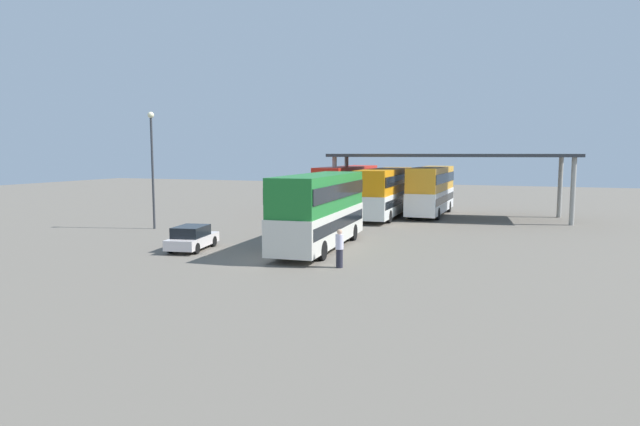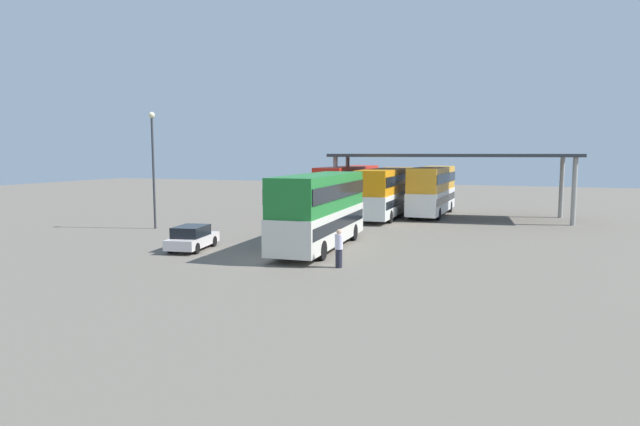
{
  "view_description": "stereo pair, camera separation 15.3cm",
  "coord_description": "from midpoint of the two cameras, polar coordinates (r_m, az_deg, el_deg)",
  "views": [
    {
      "loc": [
        11.71,
        -24.46,
        5.34
      ],
      "look_at": [
        1.04,
        3.91,
        2.0
      ],
      "focal_mm": 30.55,
      "sensor_mm": 36.0,
      "label": 1
    },
    {
      "loc": [
        11.85,
        -24.4,
        5.34
      ],
      "look_at": [
        1.04,
        3.91,
        2.0
      ],
      "focal_mm": 30.55,
      "sensor_mm": 36.0,
      "label": 2
    }
  ],
  "objects": [
    {
      "name": "double_decker_main",
      "position": [
        30.46,
        -0.14,
        0.54
      ],
      "size": [
        3.13,
        10.74,
        4.17
      ],
      "rotation": [
        0.0,
        0.0,
        1.63
      ],
      "color": "silver",
      "rests_on": "ground_plane"
    },
    {
      "name": "lamppost_tall",
      "position": [
        40.04,
        -17.28,
        5.7
      ],
      "size": [
        0.44,
        0.44,
        8.19
      ],
      "color": "#33353A",
      "rests_on": "ground_plane"
    },
    {
      "name": "parked_hatchback",
      "position": [
        30.98,
        -13.4,
        -2.55
      ],
      "size": [
        2.26,
        4.09,
        1.35
      ],
      "rotation": [
        0.0,
        0.0,
        1.74
      ],
      "color": "silver",
      "rests_on": "ground_plane"
    },
    {
      "name": "pedestrian_waiting",
      "position": [
        25.46,
        1.88,
        -3.72
      ],
      "size": [
        0.38,
        0.38,
        1.82
      ],
      "rotation": [
        0.0,
        0.0,
        1.14
      ],
      "color": "#262633",
      "rests_on": "ground_plane"
    },
    {
      "name": "ground_plane",
      "position": [
        27.64,
        -5.06,
        -4.87
      ],
      "size": [
        140.0,
        140.0,
        0.0
      ],
      "primitive_type": "plane",
      "color": "#686156"
    },
    {
      "name": "double_decker_mid_row",
      "position": [
        45.53,
        6.72,
        2.33
      ],
      "size": [
        2.82,
        11.59,
        4.05
      ],
      "rotation": [
        0.0,
        0.0,
        1.59
      ],
      "color": "white",
      "rests_on": "ground_plane"
    },
    {
      "name": "double_decker_near_canopy",
      "position": [
        48.93,
        2.78,
        2.7
      ],
      "size": [
        2.68,
        11.58,
        4.15
      ],
      "rotation": [
        0.0,
        0.0,
        1.55
      ],
      "color": "orange",
      "rests_on": "ground_plane"
    },
    {
      "name": "depot_canopy",
      "position": [
        46.01,
        13.24,
        5.64
      ],
      "size": [
        19.88,
        8.5,
        5.28
      ],
      "rotation": [
        0.0,
        0.0,
        0.12
      ],
      "color": "#33353A",
      "rests_on": "ground_plane"
    },
    {
      "name": "double_decker_far_right",
      "position": [
        47.71,
        11.46,
        2.49
      ],
      "size": [
        2.63,
        10.22,
        4.15
      ],
      "rotation": [
        0.0,
        0.0,
        1.56
      ],
      "color": "white",
      "rests_on": "ground_plane"
    }
  ]
}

